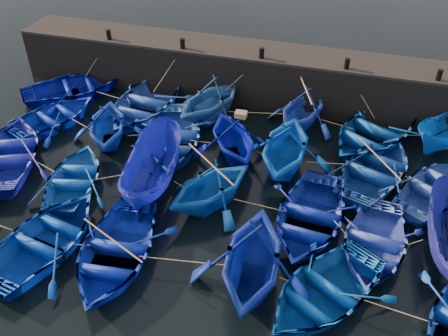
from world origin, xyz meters
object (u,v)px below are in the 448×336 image
(boat_8, at_px, (171,137))
(wooden_crate, at_px, (241,114))
(boat_0, at_px, (74,88))
(boat_13, at_px, (9,153))

(boat_8, bearing_deg, wooden_crate, -15.74)
(boat_8, bearing_deg, boat_0, 138.66)
(boat_0, bearing_deg, boat_13, 142.42)
(boat_8, distance_m, boat_13, 6.89)
(boat_13, distance_m, wooden_crate, 9.98)
(wooden_crate, bearing_deg, boat_13, -161.33)
(boat_0, distance_m, boat_13, 6.00)
(boat_0, distance_m, wooden_crate, 10.21)
(boat_0, relative_size, wooden_crate, 10.80)
(boat_13, bearing_deg, boat_8, -177.04)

